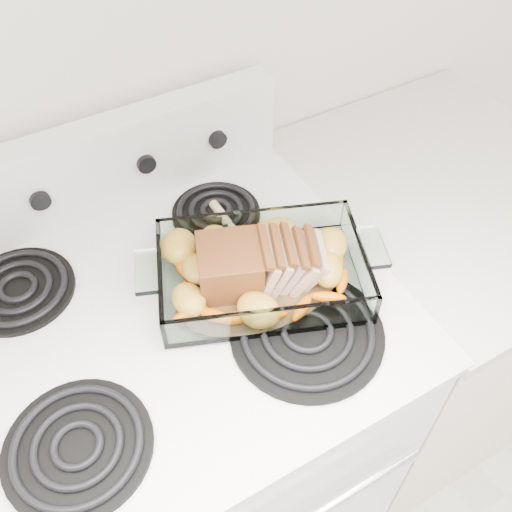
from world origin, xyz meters
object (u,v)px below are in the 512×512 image
counter_right (411,314)px  pork_roast (251,269)px  baking_dish (262,275)px  electric_range (184,429)px

counter_right → pork_roast: 0.73m
counter_right → baking_dish: size_ratio=2.72×
counter_right → pork_roast: size_ratio=4.37×
pork_roast → baking_dish: bearing=-10.0°
baking_dish → pork_roast: bearing=-158.3°
counter_right → pork_roast: (-0.51, -0.04, 0.53)m
counter_right → baking_dish: bearing=-175.9°
electric_range → baking_dish: size_ratio=3.26×
counter_right → baking_dish: 0.70m
electric_range → counter_right: size_ratio=1.20×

